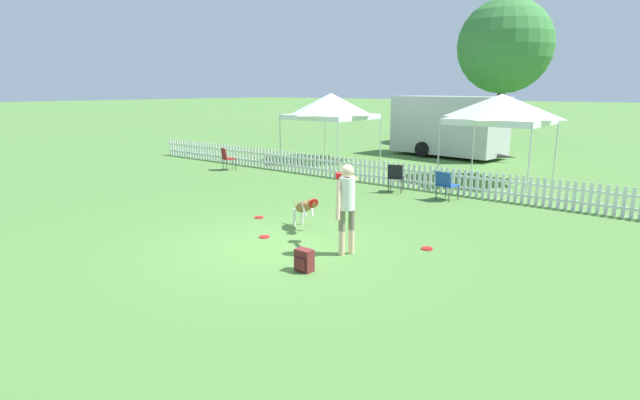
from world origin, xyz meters
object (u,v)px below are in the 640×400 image
(tree_left_grove, at_px, (505,46))
(backpack_on_grass, at_px, (304,260))
(frisbee_near_dog, at_px, (259,217))
(folding_chair_blue_left, at_px, (446,183))
(canopy_tent_main, at_px, (501,109))
(leaping_dog, at_px, (305,207))
(folding_chair_green_right, at_px, (227,157))
(folding_chair_center, at_px, (396,176))
(frisbee_near_handler, at_px, (264,237))
(handler_person, at_px, (346,198))
(canopy_tent_secondary, at_px, (331,106))
(frisbee_midfield, at_px, (427,249))
(equipment_trailer, at_px, (448,125))

(tree_left_grove, bearing_deg, backpack_on_grass, -78.07)
(frisbee_near_dog, distance_m, folding_chair_blue_left, 5.19)
(canopy_tent_main, bearing_deg, leaping_dog, -97.69)
(folding_chair_green_right, bearing_deg, tree_left_grove, -86.13)
(folding_chair_center, bearing_deg, backpack_on_grass, 87.20)
(frisbee_near_handler, xyz_separation_m, tree_left_grove, (-2.70, 20.70, 5.12))
(handler_person, bearing_deg, tree_left_grove, 38.10)
(frisbee_near_dog, xyz_separation_m, folding_chair_green_right, (-5.96, 4.17, 0.48))
(frisbee_near_dog, distance_m, canopy_tent_secondary, 9.94)
(folding_chair_center, height_order, tree_left_grove, tree_left_grove)
(frisbee_midfield, height_order, tree_left_grove, tree_left_grove)
(frisbee_near_handler, bearing_deg, canopy_tent_secondary, 120.81)
(folding_chair_green_right, relative_size, canopy_tent_secondary, 0.27)
(handler_person, xyz_separation_m, equipment_trailer, (-4.41, 13.68, 0.34))
(canopy_tent_secondary, bearing_deg, frisbee_near_handler, -59.19)
(folding_chair_blue_left, distance_m, folding_chair_green_right, 8.52)
(canopy_tent_main, height_order, canopy_tent_secondary, canopy_tent_main)
(leaping_dog, distance_m, backpack_on_grass, 2.56)
(frisbee_midfield, distance_m, folding_chair_blue_left, 4.45)
(handler_person, xyz_separation_m, leaping_dog, (-1.65, 0.78, -0.55))
(frisbee_midfield, bearing_deg, folding_chair_blue_left, 110.97)
(handler_person, bearing_deg, frisbee_near_dog, 100.79)
(canopy_tent_secondary, bearing_deg, folding_chair_center, -36.33)
(handler_person, xyz_separation_m, folding_chair_center, (-2.12, 5.35, -0.54))
(handler_person, xyz_separation_m, canopy_tent_main, (-0.53, 9.09, 1.27))
(folding_chair_blue_left, bearing_deg, frisbee_midfield, 122.07)
(frisbee_midfield, relative_size, canopy_tent_secondary, 0.07)
(frisbee_near_handler, height_order, canopy_tent_secondary, canopy_tent_secondary)
(handler_person, distance_m, folding_chair_blue_left, 5.36)
(frisbee_near_handler, xyz_separation_m, folding_chair_blue_left, (1.34, 5.51, 0.46))
(folding_chair_green_right, bearing_deg, canopy_tent_main, -134.34)
(leaping_dog, distance_m, canopy_tent_secondary, 10.62)
(frisbee_near_dog, xyz_separation_m, backpack_on_grass, (3.09, -1.98, 0.17))
(folding_chair_blue_left, relative_size, folding_chair_center, 0.95)
(frisbee_near_dog, relative_size, frisbee_midfield, 1.00)
(frisbee_near_dog, height_order, equipment_trailer, equipment_trailer)
(folding_chair_blue_left, bearing_deg, frisbee_near_handler, 87.40)
(leaping_dog, distance_m, frisbee_midfield, 2.77)
(frisbee_midfield, xyz_separation_m, backpack_on_grass, (-1.05, -2.33, 0.17))
(handler_person, distance_m, frisbee_midfield, 1.87)
(leaping_dog, height_order, folding_chair_center, folding_chair_center)
(folding_chair_green_right, xyz_separation_m, tree_left_grove, (4.48, 15.50, 4.64))
(frisbee_near_dog, bearing_deg, canopy_tent_main, 72.73)
(canopy_tent_secondary, height_order, equipment_trailer, canopy_tent_secondary)
(frisbee_near_handler, xyz_separation_m, folding_chair_center, (-0.24, 5.56, 0.49))
(leaping_dog, height_order, tree_left_grove, tree_left_grove)
(folding_chair_blue_left, bearing_deg, canopy_tent_main, -79.04)
(handler_person, bearing_deg, frisbee_near_handler, 121.99)
(frisbee_midfield, bearing_deg, canopy_tent_main, 101.24)
(folding_chair_green_right, relative_size, tree_left_grove, 0.11)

